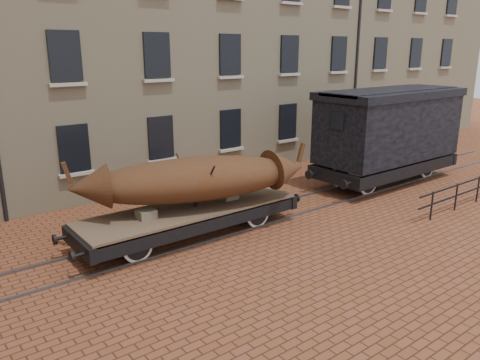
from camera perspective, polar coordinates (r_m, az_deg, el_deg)
ground at (r=17.25m, az=6.06°, el=-3.46°), size 90.00×90.00×0.00m
warehouse_cream at (r=26.04m, az=-4.48°, el=18.67°), size 40.00×10.19×14.00m
rail_track at (r=17.24m, az=6.06°, el=-3.37°), size 30.00×1.52×0.06m
flatcar_wagon at (r=14.54m, az=-6.10°, el=-4.08°), size 7.84×2.13×1.18m
iron_boat at (r=14.32m, az=-5.51°, el=0.15°), size 7.42×3.83×1.76m
goods_van at (r=20.93m, az=17.75°, el=6.40°), size 7.77×2.83×4.02m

